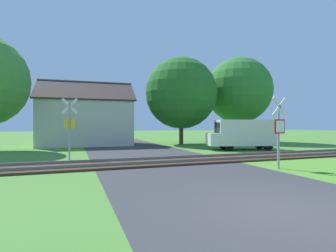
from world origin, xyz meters
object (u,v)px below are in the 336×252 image
tree_right (181,93)px  mail_truck (243,133)px  stop_sign_near (279,128)px  crossing_sign_far (70,124)px  tree_far (239,90)px  house (86,122)px

tree_right → mail_truck: (2.16, -6.69, -3.67)m
stop_sign_near → mail_truck: stop_sign_near is taller
stop_sign_near → crossing_sign_far: 10.40m
stop_sign_near → mail_truck: bearing=-122.5°
stop_sign_near → tree_far: size_ratio=0.33×
house → tree_right: bearing=-12.4°
crossing_sign_far → house: (1.34, 10.54, 0.27)m
mail_truck → tree_far: bearing=-17.1°
stop_sign_near → house: 18.11m
mail_truck → tree_right: bearing=34.1°
house → tree_right: (8.60, -2.31, 2.73)m
tree_right → mail_truck: 7.93m
mail_truck → stop_sign_near: bearing=170.4°
stop_sign_near → crossing_sign_far: size_ratio=0.93×
stop_sign_near → tree_far: tree_far is taller
stop_sign_near → house: (-7.04, 16.68, 0.46)m
crossing_sign_far → house: size_ratio=0.38×
house → mail_truck: size_ratio=1.65×
stop_sign_near → tree_right: 14.81m
tree_far → mail_truck: tree_far is taller
house → tree_far: 16.21m
house → tree_far: size_ratio=0.94×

